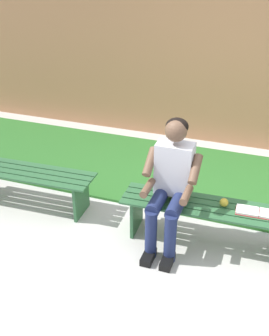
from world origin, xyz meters
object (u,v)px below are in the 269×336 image
(apple, at_px, (224,202))
(person_seated, at_px, (171,181))
(bench_near, at_px, (210,215))
(bench_far, at_px, (26,179))
(book_open, at_px, (259,213))

(apple, bearing_deg, person_seated, 15.64)
(bench_near, height_order, apple, apple)
(bench_far, distance_m, book_open, 2.44)
(bench_near, bearing_deg, book_open, -177.17)
(person_seated, bearing_deg, apple, -164.36)
(bench_near, distance_m, book_open, 0.44)
(bench_near, distance_m, apple, 0.18)
(bench_far, height_order, person_seated, person_seated)
(person_seated, distance_m, apple, 0.54)
(bench_far, relative_size, apple, 19.28)
(book_open, bearing_deg, apple, -5.13)
(book_open, bearing_deg, bench_far, -1.85)
(person_seated, height_order, book_open, person_seated)
(bench_far, bearing_deg, person_seated, 176.57)
(person_seated, xyz_separation_m, apple, (-0.48, -0.13, -0.21))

